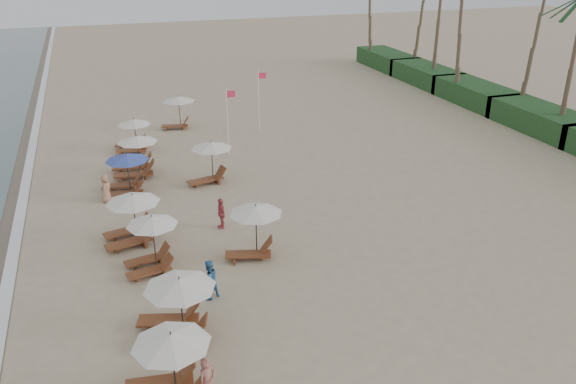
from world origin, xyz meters
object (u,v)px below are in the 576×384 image
object	(u,v)px
beachgoer_far_b	(106,188)
inland_station_1	(209,159)
lounger_station_1	(174,309)
beachgoer_far_a	(221,213)
lounger_station_0	(165,371)
lounger_station_3	(129,219)
flag_pole_near	(228,118)
lounger_station_6	(132,135)
lounger_station_5	(134,157)
beachgoer_near	(207,381)
beachgoer_mid_a	(209,280)
lounger_station_4	(124,175)
inland_station_0	(253,226)
inland_station_2	(177,108)
lounger_station_2	(149,243)

from	to	relation	value
beachgoer_far_b	inland_station_1	bearing A→B (deg)	-63.85
lounger_station_1	beachgoer_far_a	distance (m)	8.02
lounger_station_0	lounger_station_3	world-z (taller)	lounger_station_0
beachgoer_far_b	flag_pole_near	bearing A→B (deg)	-39.93
lounger_station_6	beachgoer_far_a	size ratio (longest dim) A/B	1.65
lounger_station_5	lounger_station_0	bearing A→B (deg)	-92.59
lounger_station_3	beachgoer_near	xyz separation A→B (m)	(1.20, -10.67, -0.35)
beachgoer_far_a	beachgoer_mid_a	bearing A→B (deg)	-20.79
lounger_station_6	beachgoer_far_a	xyz separation A→B (m)	(2.87, -12.11, -0.29)
lounger_station_5	beachgoer_far_a	size ratio (longest dim) A/B	1.86
lounger_station_5	beachgoer_mid_a	distance (m)	13.51
lounger_station_6	beachgoer_mid_a	distance (m)	17.62
lounger_station_5	lounger_station_6	xyz separation A→B (m)	(0.26, 4.14, -0.02)
lounger_station_3	inland_station_1	bearing A→B (deg)	49.96
beachgoer_mid_a	lounger_station_4	bearing A→B (deg)	-104.38
inland_station_0	inland_station_2	xyz separation A→B (m)	(-0.07, 19.00, 0.05)
lounger_station_4	lounger_station_6	world-z (taller)	lounger_station_4
inland_station_1	beachgoer_far_b	size ratio (longest dim) A/B	1.84
inland_station_2	beachgoer_mid_a	xyz separation A→B (m)	(-2.31, -21.48, -0.67)
lounger_station_2	lounger_station_4	xyz separation A→B (m)	(-0.36, 8.16, -0.14)
lounger_station_0	lounger_station_4	bearing A→B (deg)	89.69
inland_station_0	beachgoer_mid_a	distance (m)	3.49
lounger_station_0	lounger_station_6	size ratio (longest dim) A/B	1.08
beachgoer_near	beachgoer_far_a	distance (m)	11.07
lounger_station_3	inland_station_0	world-z (taller)	inland_station_0
lounger_station_5	inland_station_1	distance (m)	4.48
beachgoer_far_b	beachgoer_near	bearing A→B (deg)	-155.19
beachgoer_far_a	flag_pole_near	bearing A→B (deg)	160.88
beachgoer_far_a	beachgoer_far_b	world-z (taller)	beachgoer_far_b
lounger_station_1	beachgoer_mid_a	bearing A→B (deg)	50.07
beachgoer_near	beachgoer_far_a	bearing A→B (deg)	45.10
inland_station_2	beachgoer_mid_a	distance (m)	21.61
lounger_station_1	lounger_station_6	bearing A→B (deg)	88.83
lounger_station_0	lounger_station_4	xyz separation A→B (m)	(0.08, 15.74, -0.07)
lounger_station_3	lounger_station_2	bearing A→B (deg)	-78.64
lounger_station_0	beachgoer_far_a	bearing A→B (deg)	68.99
beachgoer_far_b	beachgoer_mid_a	bearing A→B (deg)	-145.44
inland_station_2	beachgoer_mid_a	bearing A→B (deg)	-96.13
lounger_station_1	lounger_station_3	world-z (taller)	lounger_station_3
lounger_station_4	inland_station_1	world-z (taller)	inland_station_1
lounger_station_3	lounger_station_4	distance (m)	5.47
lounger_station_4	lounger_station_6	bearing A→B (deg)	81.43
lounger_station_5	lounger_station_4	bearing A→B (deg)	-106.36
lounger_station_2	inland_station_1	xyz separation A→B (m)	(4.13, 8.26, 0.17)
inland_station_0	inland_station_1	world-z (taller)	same
lounger_station_1	flag_pole_near	bearing A→B (deg)	70.57
beachgoer_mid_a	beachgoer_far_a	xyz separation A→B (m)	(1.71, 5.47, -0.04)
lounger_station_4	lounger_station_5	world-z (taller)	lounger_station_5
lounger_station_3	lounger_station_5	size ratio (longest dim) A/B	0.98
lounger_station_2	inland_station_2	distance (m)	19.18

